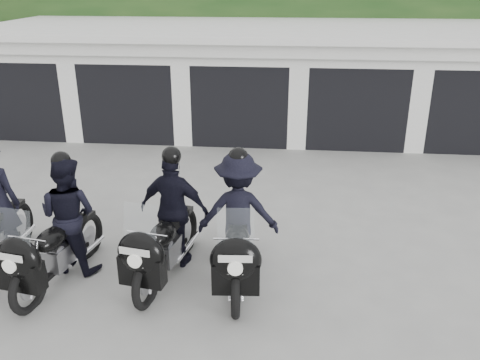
{
  "coord_description": "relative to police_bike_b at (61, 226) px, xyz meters",
  "views": [
    {
      "loc": [
        1.32,
        -7.73,
        4.4
      ],
      "look_at": [
        0.51,
        0.49,
        1.05
      ],
      "focal_mm": 38.0,
      "sensor_mm": 36.0,
      "label": 1
    }
  ],
  "objects": [
    {
      "name": "garage_block",
      "position": [
        2.06,
        9.2,
        0.56
      ],
      "size": [
        16.4,
        6.8,
        2.96
      ],
      "color": "white",
      "rests_on": "ground"
    },
    {
      "name": "ground",
      "position": [
        2.06,
        1.15,
        -0.86
      ],
      "size": [
        80.0,
        80.0,
        0.0
      ],
      "primitive_type": "plane",
      "color": "#9F9F99",
      "rests_on": "ground"
    },
    {
      "name": "police_bike_d",
      "position": [
        2.67,
        0.28,
        0.04
      ],
      "size": [
        1.31,
        2.42,
        2.1
      ],
      "rotation": [
        0.0,
        0.0,
        0.07
      ],
      "color": "black",
      "rests_on": "ground"
    },
    {
      "name": "police_bike_c",
      "position": [
        1.61,
        0.3,
        0.02
      ],
      "size": [
        1.22,
        2.37,
        2.07
      ],
      "rotation": [
        0.0,
        0.0,
        -0.17
      ],
      "color": "black",
      "rests_on": "ground"
    },
    {
      "name": "background_vegetation",
      "position": [
        2.43,
        14.06,
        1.91
      ],
      "size": [
        20.0,
        3.9,
        5.8
      ],
      "color": "#183814",
      "rests_on": "ground"
    },
    {
      "name": "police_bike_b",
      "position": [
        0.0,
        0.0,
        0.0
      ],
      "size": [
        1.09,
        2.33,
        2.04
      ],
      "rotation": [
        0.0,
        0.0,
        -0.18
      ],
      "color": "black",
      "rests_on": "ground"
    }
  ]
}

